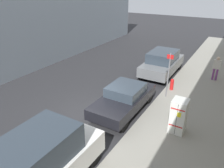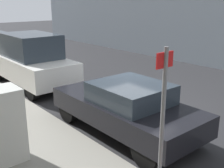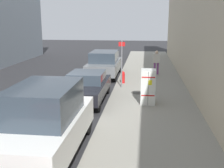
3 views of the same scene
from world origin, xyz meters
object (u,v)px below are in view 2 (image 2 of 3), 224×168
object	(u,v)px
parked_sedan_dark	(126,107)
parked_van_white	(32,60)
street_sign_post	(162,121)
discarded_refrigerator	(5,125)

from	to	relation	value
parked_sedan_dark	parked_van_white	bearing A→B (deg)	90.00
parked_sedan_dark	street_sign_post	bearing A→B (deg)	-121.59
street_sign_post	parked_van_white	world-z (taller)	street_sign_post
discarded_refrigerator	parked_van_white	xyz separation A→B (m)	(2.99, 5.21, 0.14)
parked_van_white	parked_sedan_dark	bearing A→B (deg)	-90.00
discarded_refrigerator	parked_van_white	bearing A→B (deg)	60.17
parked_sedan_dark	discarded_refrigerator	bearing A→B (deg)	170.16
parked_van_white	discarded_refrigerator	bearing A→B (deg)	-119.83
discarded_refrigerator	street_sign_post	distance (m)	3.39
parked_sedan_dark	parked_van_white	world-z (taller)	parked_van_white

